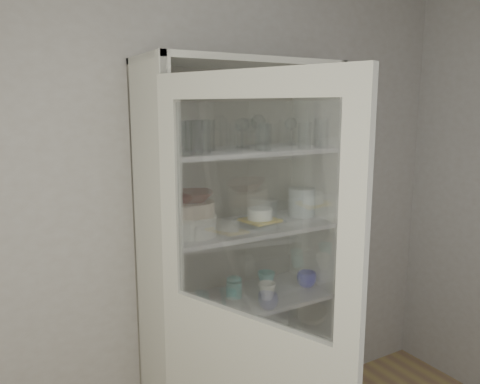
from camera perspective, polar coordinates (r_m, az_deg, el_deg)
wall_back at (r=2.55m, az=-6.46°, el=-2.68°), size 3.60×0.02×2.60m
pantry_cabinet at (r=2.60m, az=-0.70°, el=-10.65°), size 1.00×0.45×2.10m
cupboard_door at (r=1.92m, az=1.06°, el=-20.93°), size 0.36×0.85×2.00m
tumbler_0 at (r=2.06m, az=-6.66°, el=6.50°), size 0.09×0.09×0.15m
tumbler_1 at (r=2.11m, az=-5.46°, el=6.65°), size 0.10×0.10×0.15m
tumbler_2 at (r=2.12m, az=-4.65°, el=6.73°), size 0.10×0.10×0.16m
tumbler_3 at (r=2.29m, az=2.68°, el=6.76°), size 0.08×0.08×0.14m
tumbler_4 at (r=2.27m, az=3.04°, el=6.67°), size 0.08×0.08×0.13m
tumbler_5 at (r=2.40m, az=7.89°, el=6.83°), size 0.08×0.08×0.13m
tumbler_6 at (r=2.50m, az=9.85°, el=7.08°), size 0.08×0.08×0.15m
tumbler_7 at (r=2.24m, az=-5.81°, el=6.82°), size 0.10×0.10×0.15m
tumbler_8 at (r=2.29m, az=-3.99°, el=6.90°), size 0.09×0.09×0.15m
tumbler_9 at (r=2.25m, az=-5.82°, el=6.82°), size 0.09×0.09×0.15m
goblet_0 at (r=2.35m, az=-5.23°, el=7.07°), size 0.07×0.07×0.16m
goblet_1 at (r=2.46m, az=0.30°, el=7.43°), size 0.08×0.08×0.17m
goblet_2 at (r=2.55m, az=2.25°, el=7.71°), size 0.08×0.08×0.19m
goblet_3 at (r=2.65m, az=6.19°, el=7.54°), size 0.07×0.07×0.17m
plate_stack_front at (r=2.27m, az=-5.83°, el=-4.03°), size 0.23×0.23×0.10m
plate_stack_back at (r=2.43m, az=-7.28°, el=-2.92°), size 0.22×0.22×0.11m
cream_bowl at (r=2.25m, az=-5.87°, el=-1.99°), size 0.25×0.25×0.07m
terracotta_bowl at (r=2.24m, az=-5.90°, el=-0.53°), size 0.26×0.26×0.05m
glass_platter at (r=2.47m, az=2.46°, el=-3.76°), size 0.32×0.32×0.02m
yellow_trivet at (r=2.47m, az=2.47°, el=-3.45°), size 0.19×0.19×0.01m
white_ramekin at (r=2.46m, az=2.47°, el=-2.66°), size 0.17×0.17×0.06m
grey_bowl_stack at (r=2.66m, az=7.52°, el=-1.22°), size 0.15×0.15×0.16m
mug_blue at (r=2.73m, az=8.12°, el=-10.50°), size 0.14×0.14×0.09m
mug_teal at (r=2.70m, az=3.23°, el=-10.61°), size 0.12×0.12×0.09m
mug_white at (r=2.55m, az=3.30°, el=-11.95°), size 0.10×0.10×0.09m
teal_jar at (r=2.57m, az=-0.73°, el=-11.61°), size 0.08×0.08×0.10m
measuring_cups at (r=2.41m, az=-4.79°, el=-13.97°), size 0.10×0.10×0.04m
white_canister at (r=2.42m, az=-8.08°, el=-12.84°), size 0.14×0.14×0.13m
cream_dish at (r=2.71m, az=0.29°, el=-20.12°), size 0.28×0.28×0.07m
tin_box at (r=2.85m, az=5.57°, el=-18.72°), size 0.23×0.19×0.06m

